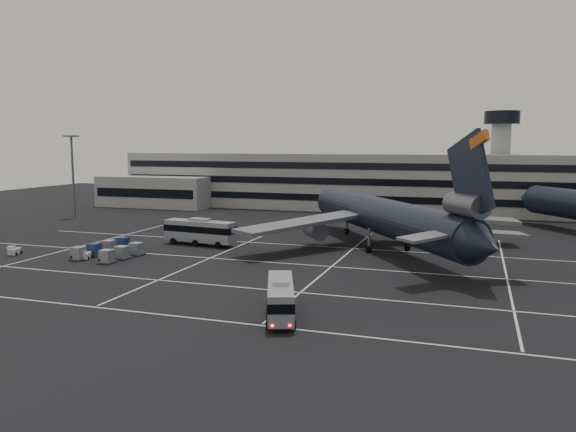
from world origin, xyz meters
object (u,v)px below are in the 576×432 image
(trijet_main, at_px, (385,217))
(bus_near, at_px, (281,296))
(tug_a, at_px, (14,251))
(uld_cluster, at_px, (110,250))
(bus_far, at_px, (200,230))

(trijet_main, xyz_separation_m, bus_near, (-3.93, -37.18, -3.24))
(trijet_main, bearing_deg, tug_a, 168.88)
(trijet_main, bearing_deg, uld_cluster, 171.87)
(trijet_main, xyz_separation_m, bus_far, (-29.08, -5.18, -2.86))
(trijet_main, relative_size, bus_near, 4.79)
(bus_far, relative_size, uld_cluster, 1.04)
(trijet_main, bearing_deg, bus_far, 156.35)
(trijet_main, relative_size, bus_far, 4.02)
(trijet_main, height_order, bus_near, trijet_main)
(trijet_main, distance_m, tug_a, 55.84)
(trijet_main, relative_size, uld_cluster, 4.18)
(bus_far, bearing_deg, bus_near, -135.27)
(bus_near, xyz_separation_m, uld_cluster, (-33.24, 19.36, -1.08))
(trijet_main, height_order, bus_far, trijet_main)
(bus_far, distance_m, uld_cluster, 15.08)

